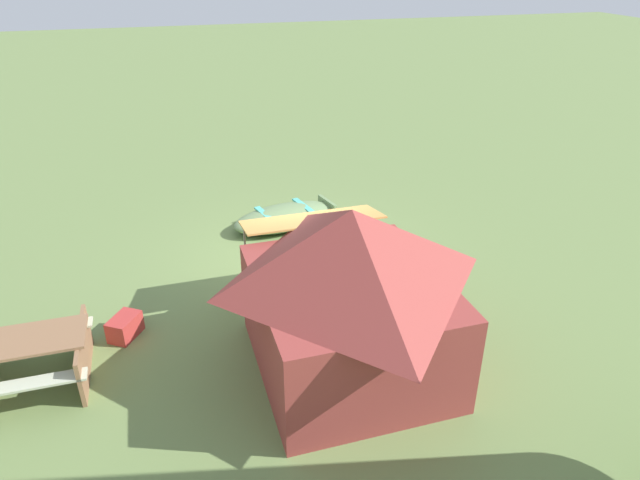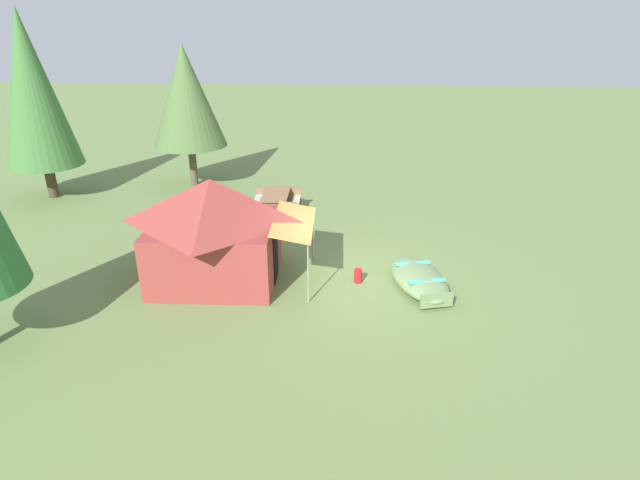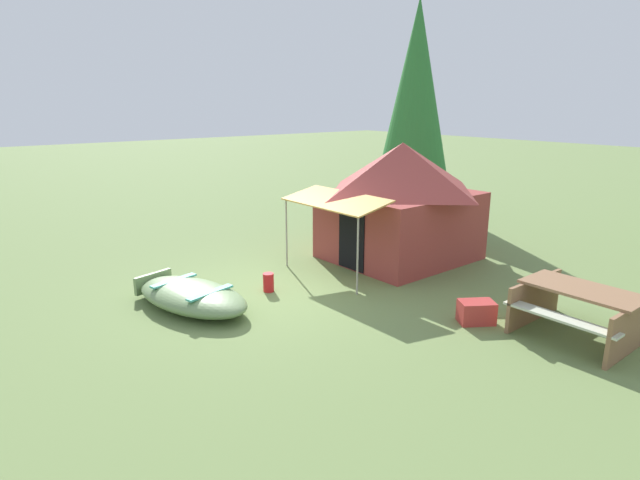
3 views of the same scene
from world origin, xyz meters
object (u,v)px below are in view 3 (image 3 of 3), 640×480
fuel_can (268,282)px  cooler_box (476,312)px  canvas_cabin_tent (400,200)px  picnic_table (580,306)px  pine_tree_back_right (416,87)px  beached_rowboat (192,295)px

fuel_can → cooler_box: bearing=29.6°
canvas_cabin_tent → picnic_table: 4.74m
picnic_table → fuel_can: (-4.57, -2.68, -0.31)m
picnic_table → cooler_box: (-1.26, -0.80, -0.31)m
canvas_cabin_tent → pine_tree_back_right: size_ratio=0.63×
picnic_table → pine_tree_back_right: size_ratio=0.26×
cooler_box → fuel_can: bearing=-150.4°
beached_rowboat → canvas_cabin_tent: canvas_cabin_tent is taller
picnic_table → cooler_box: picnic_table is taller
beached_rowboat → cooler_box: beached_rowboat is taller
beached_rowboat → pine_tree_back_right: bearing=108.8°
picnic_table → fuel_can: 5.31m
picnic_table → pine_tree_back_right: bearing=148.3°
beached_rowboat → pine_tree_back_right: size_ratio=0.41×
canvas_cabin_tent → cooler_box: size_ratio=7.34×
canvas_cabin_tent → pine_tree_back_right: pine_tree_back_right is taller
pine_tree_back_right → canvas_cabin_tent: bearing=-50.9°
fuel_can → pine_tree_back_right: bearing=113.2°
picnic_table → fuel_can: size_ratio=4.74×
cooler_box → fuel_can: 3.81m
beached_rowboat → canvas_cabin_tent: size_ratio=0.65×
canvas_cabin_tent → cooler_box: 3.89m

